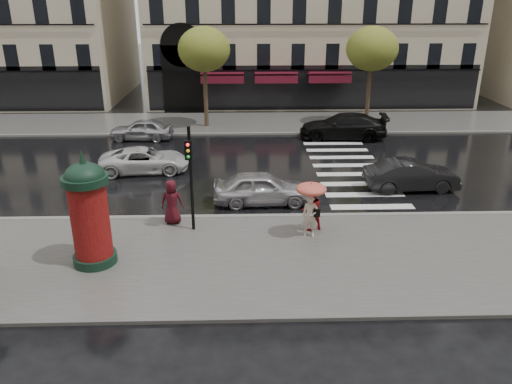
{
  "coord_description": "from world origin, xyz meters",
  "views": [
    {
      "loc": [
        0.43,
        -15.57,
        8.55
      ],
      "look_at": [
        0.91,
        1.5,
        1.75
      ],
      "focal_mm": 35.0,
      "sensor_mm": 36.0,
      "label": 1
    }
  ],
  "objects_px": {
    "woman_umbrella": "(311,201)",
    "car_far_silver": "(141,129)",
    "car_white": "(145,160)",
    "car_black": "(343,126)",
    "woman_red": "(312,210)",
    "car_silver": "(262,188)",
    "morris_column": "(89,211)",
    "car_darkgrey": "(412,175)",
    "man_burgundy": "(172,202)",
    "traffic_light": "(190,170)"
  },
  "relations": [
    {
      "from": "car_darkgrey",
      "to": "morris_column",
      "type": "bearing_deg",
      "value": 114.73
    },
    {
      "from": "woman_red",
      "to": "car_black",
      "type": "height_order",
      "value": "woman_red"
    },
    {
      "from": "woman_red",
      "to": "morris_column",
      "type": "relative_size",
      "value": 0.42
    },
    {
      "from": "man_burgundy",
      "to": "car_darkgrey",
      "type": "distance_m",
      "value": 11.21
    },
    {
      "from": "woman_umbrella",
      "to": "traffic_light",
      "type": "height_order",
      "value": "traffic_light"
    },
    {
      "from": "woman_red",
      "to": "morris_column",
      "type": "xyz_separation_m",
      "value": [
        -7.59,
        -2.3,
        1.07
      ]
    },
    {
      "from": "car_far_silver",
      "to": "car_white",
      "type": "bearing_deg",
      "value": 14.37
    },
    {
      "from": "woman_red",
      "to": "car_white",
      "type": "height_order",
      "value": "woman_red"
    },
    {
      "from": "morris_column",
      "to": "car_white",
      "type": "bearing_deg",
      "value": 90.11
    },
    {
      "from": "traffic_light",
      "to": "car_silver",
      "type": "distance_m",
      "value": 4.36
    },
    {
      "from": "car_white",
      "to": "woman_red",
      "type": "bearing_deg",
      "value": -139.04
    },
    {
      "from": "woman_umbrella",
      "to": "car_white",
      "type": "height_order",
      "value": "woman_umbrella"
    },
    {
      "from": "car_silver",
      "to": "car_white",
      "type": "distance_m",
      "value": 7.26
    },
    {
      "from": "car_silver",
      "to": "car_black",
      "type": "relative_size",
      "value": 0.78
    },
    {
      "from": "morris_column",
      "to": "car_darkgrey",
      "type": "relative_size",
      "value": 0.93
    },
    {
      "from": "woman_umbrella",
      "to": "car_darkgrey",
      "type": "height_order",
      "value": "woman_umbrella"
    },
    {
      "from": "car_darkgrey",
      "to": "woman_red",
      "type": "bearing_deg",
      "value": 127.04
    },
    {
      "from": "woman_red",
      "to": "car_far_silver",
      "type": "height_order",
      "value": "woman_red"
    },
    {
      "from": "car_white",
      "to": "car_far_silver",
      "type": "xyz_separation_m",
      "value": [
        -1.29,
        6.11,
        0.04
      ]
    },
    {
      "from": "car_black",
      "to": "man_burgundy",
      "type": "bearing_deg",
      "value": -30.55
    },
    {
      "from": "woman_red",
      "to": "morris_column",
      "type": "bearing_deg",
      "value": -6.86
    },
    {
      "from": "car_darkgrey",
      "to": "man_burgundy",
      "type": "bearing_deg",
      "value": 106.04
    },
    {
      "from": "man_burgundy",
      "to": "woman_red",
      "type": "bearing_deg",
      "value": 172.61
    },
    {
      "from": "woman_umbrella",
      "to": "morris_column",
      "type": "bearing_deg",
      "value": -166.83
    },
    {
      "from": "morris_column",
      "to": "car_silver",
      "type": "distance_m",
      "value": 7.92
    },
    {
      "from": "car_black",
      "to": "car_far_silver",
      "type": "height_order",
      "value": "car_black"
    },
    {
      "from": "man_burgundy",
      "to": "car_white",
      "type": "height_order",
      "value": "man_burgundy"
    },
    {
      "from": "woman_umbrella",
      "to": "car_silver",
      "type": "bearing_deg",
      "value": 115.37
    },
    {
      "from": "car_darkgrey",
      "to": "car_white",
      "type": "bearing_deg",
      "value": 74.65
    },
    {
      "from": "morris_column",
      "to": "traffic_light",
      "type": "distance_m",
      "value": 3.92
    },
    {
      "from": "woman_umbrella",
      "to": "car_black",
      "type": "distance_m",
      "value": 14.47
    },
    {
      "from": "woman_umbrella",
      "to": "woman_red",
      "type": "relative_size",
      "value": 1.29
    },
    {
      "from": "woman_umbrella",
      "to": "car_far_silver",
      "type": "distance_m",
      "value": 16.47
    },
    {
      "from": "car_far_silver",
      "to": "car_darkgrey",
      "type": "bearing_deg",
      "value": 59.95
    },
    {
      "from": "morris_column",
      "to": "car_far_silver",
      "type": "xyz_separation_m",
      "value": [
        -1.31,
        15.66,
        -1.36
      ]
    },
    {
      "from": "car_silver",
      "to": "car_far_silver",
      "type": "relative_size",
      "value": 1.08
    },
    {
      "from": "car_darkgrey",
      "to": "car_silver",
      "type": "bearing_deg",
      "value": 98.83
    },
    {
      "from": "woman_umbrella",
      "to": "woman_red",
      "type": "height_order",
      "value": "woman_umbrella"
    },
    {
      "from": "car_darkgrey",
      "to": "car_far_silver",
      "type": "xyz_separation_m",
      "value": [
        -14.14,
        9.01,
        -0.04
      ]
    },
    {
      "from": "woman_umbrella",
      "to": "car_silver",
      "type": "distance_m",
      "value": 3.93
    },
    {
      "from": "traffic_light",
      "to": "car_silver",
      "type": "xyz_separation_m",
      "value": [
        2.74,
        2.84,
        -1.85
      ]
    },
    {
      "from": "car_black",
      "to": "car_far_silver",
      "type": "bearing_deg",
      "value": -84.6
    },
    {
      "from": "car_silver",
      "to": "car_far_silver",
      "type": "height_order",
      "value": "car_silver"
    },
    {
      "from": "morris_column",
      "to": "woman_red",
      "type": "bearing_deg",
      "value": 16.84
    },
    {
      "from": "car_far_silver",
      "to": "car_silver",
      "type": "bearing_deg",
      "value": 36.76
    },
    {
      "from": "car_silver",
      "to": "woman_umbrella",
      "type": "bearing_deg",
      "value": -156.27
    },
    {
      "from": "morris_column",
      "to": "car_black",
      "type": "distance_m",
      "value": 19.38
    },
    {
      "from": "car_far_silver",
      "to": "car_black",
      "type": "bearing_deg",
      "value": 92.45
    },
    {
      "from": "woman_umbrella",
      "to": "man_burgundy",
      "type": "distance_m",
      "value": 5.43
    },
    {
      "from": "morris_column",
      "to": "car_darkgrey",
      "type": "xyz_separation_m",
      "value": [
        12.83,
        6.65,
        -1.31
      ]
    }
  ]
}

